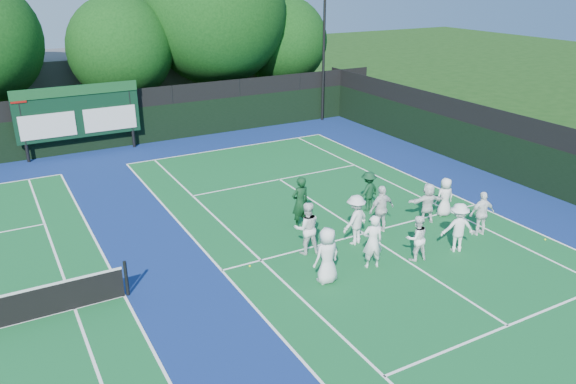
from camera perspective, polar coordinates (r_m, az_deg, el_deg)
ground at (r=19.57m, az=9.46°, el=-5.33°), size 120.00×120.00×0.00m
court_apron at (r=17.69m, az=-8.31°, el=-8.31°), size 34.00×32.00×0.01m
near_court at (r=20.26m, az=7.73°, el=-4.21°), size 11.05×23.85×0.01m
back_fence at (r=30.84m, az=-18.65°, el=6.54°), size 34.00×0.08×3.00m
divider_fence_right at (r=25.89m, az=24.18°, el=3.02°), size 0.08×32.00×3.00m
scoreboard at (r=30.10m, az=-20.57°, el=7.59°), size 6.00×0.21×3.55m
clubhouse at (r=39.19m, az=-15.33°, el=10.87°), size 18.00×6.00×4.00m
light_pole_right at (r=34.73m, az=3.73°, el=17.45°), size 1.20×0.30×10.12m
tree_c at (r=34.20m, az=-16.41°, el=13.59°), size 5.92×5.92×7.64m
tree_d at (r=35.79m, az=-7.22°, el=17.26°), size 8.58×8.58×10.69m
tree_e at (r=37.94m, az=-0.36°, el=14.90°), size 5.72×5.72×7.38m
tennis_ball_1 at (r=22.97m, az=6.13°, el=-0.88°), size 0.07×0.07×0.07m
tennis_ball_2 at (r=21.55m, az=24.66°, el=-4.41°), size 0.07×0.07×0.07m
tennis_ball_3 at (r=17.97m, az=-3.90°, el=-7.50°), size 0.07×0.07×0.07m
tennis_ball_5 at (r=21.69m, az=14.33°, el=-2.85°), size 0.07×0.07×0.07m
player_front_0 at (r=16.77m, az=4.00°, el=-6.46°), size 0.93×0.66×1.78m
player_front_1 at (r=17.73m, az=8.60°, el=-5.01°), size 0.75×0.60×1.78m
player_front_2 at (r=18.49m, az=12.93°, el=-4.59°), size 0.84×0.71×1.54m
player_front_3 at (r=19.39m, az=16.89°, el=-3.47°), size 1.26×1.01×1.70m
player_front_4 at (r=20.86m, az=19.10°, el=-2.08°), size 1.02×0.60×1.62m
player_back_0 at (r=18.42m, az=1.92°, el=-3.68°), size 1.03×0.89×1.80m
player_back_1 at (r=19.18m, az=6.88°, el=-2.82°), size 1.29×0.97×1.77m
player_back_2 at (r=20.15m, az=9.47°, el=-1.73°), size 1.05×0.46×1.77m
player_back_3 at (r=21.33m, az=14.00°, el=-1.08°), size 1.50×0.77×1.55m
player_back_4 at (r=22.10m, az=15.65°, el=-0.50°), size 0.80×0.59×1.51m
coach_left at (r=20.20m, az=1.24°, el=-1.08°), size 0.74×0.52×1.95m
coach_right at (r=21.94m, az=8.16°, el=0.07°), size 1.14×0.82×1.60m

